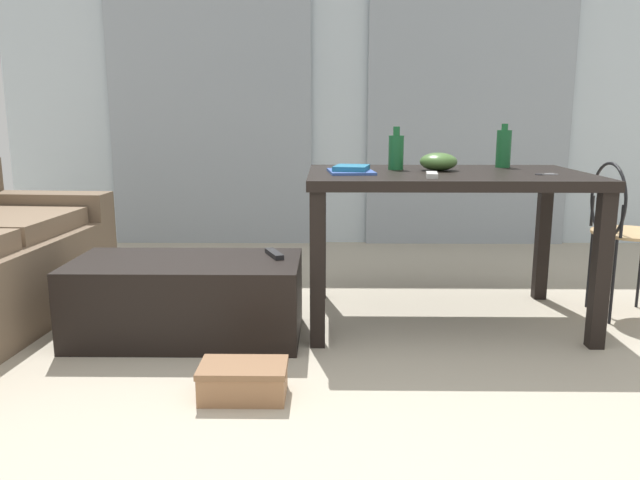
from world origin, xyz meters
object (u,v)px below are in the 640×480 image
bottle_far (396,152)px  tv_remote_on_table (432,175)px  scissors (543,174)px  book_stack (351,170)px  craft_table (446,191)px  bowl (438,162)px  wire_chair (620,221)px  coffee_table (187,299)px  tv_remote_primary (274,254)px  bottle_near (504,148)px  shoebox (243,381)px

bottle_far → tv_remote_on_table: bottle_far is taller
scissors → book_stack: bearing=174.6°
craft_table → tv_remote_on_table: 0.32m
bowl → wire_chair: bearing=0.4°
bowl → book_stack: size_ratio=0.62×
coffee_table → bottle_far: bearing=21.2°
coffee_table → tv_remote_on_table: size_ratio=7.08×
scissors → tv_remote_primary: (-1.31, -0.04, -0.39)m
bottle_near → book_stack: bottle_near is taller
bowl → scissors: (0.47, -0.22, -0.04)m
tv_remote_on_table → shoebox: (-0.81, -0.66, -0.73)m
coffee_table → book_stack: book_stack is taller
coffee_table → scissors: scissors is taller
bottle_near → bowl: bearing=-152.7°
shoebox → bowl: bearing=48.5°
bottle_near → tv_remote_primary: 1.40m
coffee_table → book_stack: 1.03m
bowl → shoebox: size_ratio=0.57×
bottle_near → book_stack: (-0.85, -0.33, -0.09)m
bowl → book_stack: bearing=-164.1°
wire_chair → tv_remote_primary: size_ratio=4.40×
coffee_table → bottle_near: (1.65, 0.55, 0.70)m
bottle_near → bottle_far: (-0.60, -0.15, -0.01)m
bottle_far → tv_remote_on_table: (0.13, -0.40, -0.08)m
bowl → tv_remote_on_table: bearing=-104.4°
tv_remote_primary → book_stack: bearing=-2.8°
craft_table → wire_chair: size_ratio=1.68×
coffee_table → bottle_far: 1.31m
coffee_table → book_stack: (0.80, 0.22, 0.61)m
craft_table → bottle_far: bottle_far is taller
bowl → shoebox: bearing=-131.5°
shoebox → scissors: bearing=30.2°
coffee_table → tv_remote_primary: tv_remote_primary is taller
coffee_table → bottle_far: size_ratio=4.87×
shoebox → bottle_near: bearing=43.4°
book_stack → tv_remote_primary: 0.57m
wire_chair → bowl: 1.02m
tv_remote_primary → wire_chair: bearing=-13.3°
tv_remote_on_table → bowl: bearing=82.8°
craft_table → wire_chair: 0.96m
wire_chair → tv_remote_primary: (-1.81, -0.27, -0.12)m
craft_table → scissors: (0.44, -0.14, 0.10)m
wire_chair → bottle_near: 0.72m
wire_chair → bottle_far: size_ratio=3.70×
bowl → tv_remote_primary: 0.98m
bowl → tv_remote_on_table: 0.36m
bottle_far → scissors: 0.74m
craft_table → bottle_far: size_ratio=6.22×
tv_remote_on_table → shoebox: bearing=-133.4°
bottle_near → coffee_table: bearing=-161.5°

